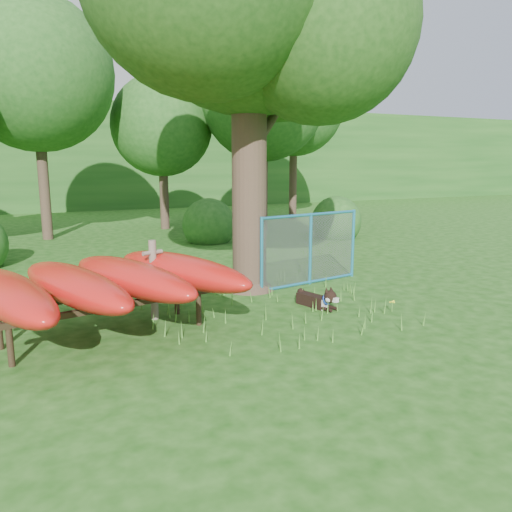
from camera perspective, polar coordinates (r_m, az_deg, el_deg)
name	(u,v)px	position (r m, az deg, el deg)	size (l,w,h in m)	color
ground	(275,328)	(8.35, 2.20, -8.27)	(80.00, 80.00, 0.00)	#16440D
wooden_post	(154,278)	(8.82, -11.63, -2.45)	(0.38, 0.20, 1.40)	#625749
kayak_rack	(104,282)	(8.09, -17.01, -2.82)	(4.46, 3.98, 1.16)	black
husky_dog	(319,299)	(9.52, 7.16, -4.93)	(0.47, 1.02, 0.46)	black
fence_section	(310,249)	(11.18, 6.23, 0.82)	(2.72, 0.57, 2.68)	teal
wildflower_clump	(392,303)	(9.51, 15.32, -5.18)	(0.10, 0.10, 0.22)	#4A8A2D
bg_tree_b	(35,74)	(19.27, -23.92, 18.50)	(5.20, 5.20, 8.22)	#38291E
bg_tree_c	(162,126)	(20.72, -10.72, 14.41)	(4.00, 4.00, 6.12)	#38291E
bg_tree_d	(263,99)	(20.12, 0.84, 17.51)	(4.80, 4.80, 7.50)	#38291E
bg_tree_e	(294,106)	(24.15, 4.36, 16.70)	(4.60, 4.60, 7.55)	#38291E
shrub_right	(336,238)	(18.31, 9.10, 2.07)	(1.80, 1.80, 1.80)	#1D4E19
shrub_mid	(209,242)	(17.20, -5.38, 1.61)	(1.80, 1.80, 1.80)	#1D4E19
wooded_hillside	(83,157)	(35.23, -19.13, 10.63)	(80.00, 12.00, 6.00)	#1D4E19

